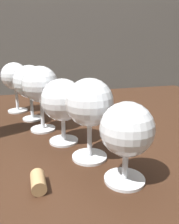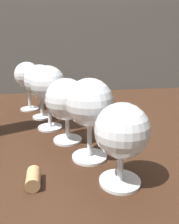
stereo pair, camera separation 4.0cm
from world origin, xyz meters
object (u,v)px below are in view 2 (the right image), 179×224
Objects in this scene: wine_glass_amber at (67,101)px; wine_glass_port at (40,82)px; wine_glass_merlot at (89,105)px; wine_glass_cabernet at (28,76)px; wine_glass_white at (48,85)px; wine_glass_chardonnay at (122,132)px; cork at (33,179)px.

wine_glass_amber is 0.19m from wine_glass_port.
wine_glass_merlot is 0.39m from wine_glass_cabernet.
wine_glass_merlot is at bearing -68.11° from wine_glass_white.
cork is at bearing 171.72° from wine_glass_chardonnay.
wine_glass_white is at bearing -77.62° from wine_glass_port.
wine_glass_cabernet reaches higher than wine_glass_merlot.
wine_glass_merlot is 0.19m from wine_glass_white.
wine_glass_port is 3.70× the size of cork.
wine_glass_merlot is at bearing 109.78° from wine_glass_chardonnay.
wine_glass_cabernet is at bearing 109.61° from wine_glass_amber.
wine_glass_amber is 0.91× the size of wine_glass_port.
wine_glass_port is at bearing 108.64° from wine_glass_merlot.
wine_glass_white is (-0.10, 0.26, 0.03)m from wine_glass_chardonnay.
wine_glass_chardonnay reaches higher than cork.
wine_glass_amber is at bearing 110.85° from wine_glass_merlot.
wine_glass_merlot is 0.09m from wine_glass_amber.
wine_glass_amber is 0.30m from wine_glass_cabernet.
wine_glass_port reaches higher than wine_glass_merlot.
cork is at bearing -113.27° from wine_glass_amber.
wine_glass_cabernet is at bearing 113.33° from wine_glass_port.
wine_glass_white reaches higher than cork.
wine_glass_amber is 3.35× the size of cork.
wine_glass_white reaches higher than wine_glass_merlot.
wine_glass_chardonnay is 0.91× the size of wine_glass_amber.
wine_glass_port is 0.11m from wine_glass_cabernet.
wine_glass_port is (-0.12, 0.36, 0.02)m from wine_glass_chardonnay.
cork is at bearing -97.00° from wine_glass_white.
wine_glass_merlot is at bearing -71.36° from wine_glass_port.
wine_glass_white is 1.02× the size of wine_glass_cabernet.
wine_glass_port is (-0.09, 0.27, 0.00)m from wine_glass_merlot.
wine_glass_amber is at bearing 110.32° from wine_glass_chardonnay.
wine_glass_cabernet is at bearing 94.31° from cork.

